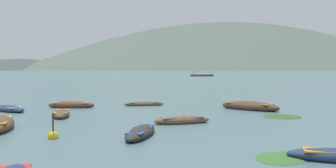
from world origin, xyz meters
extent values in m
plane|color=slate|center=(0.00, 1500.00, 0.00)|extent=(6000.00, 6000.00, 0.00)
cone|color=#4C5B56|center=(-417.35, 1485.85, 173.71)|extent=(1078.83, 1078.83, 347.42)
cone|color=#56665B|center=(188.64, 1552.35, 205.17)|extent=(1675.98, 1675.98, 410.34)
ellipsoid|color=brown|center=(0.08, 22.47, 0.12)|extent=(3.24, 1.30, 0.41)
cube|color=#197A56|center=(0.08, 22.47, 0.25)|extent=(2.33, 0.93, 0.05)
cube|color=brown|center=(0.08, 22.47, 0.30)|extent=(0.17, 0.53, 0.04)
ellipsoid|color=navy|center=(-8.95, 18.77, 0.15)|extent=(3.47, 3.06, 0.51)
cube|color=#B7B2A3|center=(-8.95, 18.77, 0.31)|extent=(2.50, 2.20, 0.05)
cube|color=navy|center=(-8.95, 18.77, 0.36)|extent=(0.54, 0.65, 0.04)
ellipsoid|color=brown|center=(2.65, 13.31, 0.15)|extent=(3.19, 1.73, 0.50)
cube|color=#28519E|center=(2.65, 13.31, 0.30)|extent=(2.30, 1.25, 0.05)
cube|color=brown|center=(2.65, 13.31, 0.35)|extent=(0.25, 0.62, 0.04)
ellipsoid|color=#4C3323|center=(7.76, 19.63, 0.22)|extent=(4.33, 4.15, 0.74)
cube|color=orange|center=(7.76, 19.63, 0.44)|extent=(3.11, 2.98, 0.05)
cube|color=#4C3323|center=(7.76, 19.63, 0.49)|extent=(0.75, 0.81, 0.04)
ellipsoid|color=#2D2826|center=(0.71, 9.77, 0.15)|extent=(1.57, 3.56, 0.50)
cube|color=#28519E|center=(0.71, 9.77, 0.30)|extent=(1.13, 2.57, 0.05)
cube|color=#2D2826|center=(0.71, 9.77, 0.35)|extent=(0.65, 0.20, 0.04)
ellipsoid|color=brown|center=(-5.27, 21.07, 0.18)|extent=(3.55, 1.21, 0.61)
cube|color=#B7B2A3|center=(-5.27, 21.07, 0.37)|extent=(2.56, 0.87, 0.05)
cube|color=brown|center=(-5.27, 21.07, 0.42)|extent=(0.11, 0.72, 0.04)
ellipsoid|color=brown|center=(-4.56, 16.11, 0.15)|extent=(1.69, 3.35, 0.51)
cube|color=olive|center=(-4.56, 16.11, 0.30)|extent=(1.22, 2.42, 0.05)
cube|color=brown|center=(-4.56, 16.11, 0.35)|extent=(0.67, 0.23, 0.04)
cube|color=brown|center=(17.63, 145.11, 0.27)|extent=(10.31, 5.56, 0.90)
cylinder|color=#4C4742|center=(13.71, 144.18, 1.40)|extent=(0.10, 0.10, 1.80)
cylinder|color=#4C4742|center=(14.20, 147.22, 1.40)|extent=(0.10, 0.10, 1.80)
cylinder|color=#4C4742|center=(21.06, 142.99, 1.40)|extent=(0.10, 0.10, 1.80)
cylinder|color=#4C4742|center=(21.55, 146.04, 1.40)|extent=(0.10, 0.10, 1.80)
cube|color=beige|center=(17.63, 145.11, 2.29)|extent=(8.66, 4.67, 0.12)
sphere|color=yellow|center=(-2.87, 9.27, 0.09)|extent=(0.44, 0.44, 0.44)
cylinder|color=black|center=(-2.87, 9.27, 0.57)|extent=(0.06, 0.06, 0.96)
ellipsoid|color=#2D5628|center=(8.81, 15.81, 0.00)|extent=(3.32, 3.32, 0.14)
ellipsoid|color=#38662D|center=(5.47, 5.96, 0.00)|extent=(2.43, 2.46, 0.14)
camera|label=1|loc=(1.77, -5.10, 2.84)|focal=37.45mm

